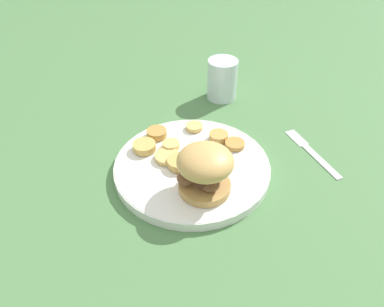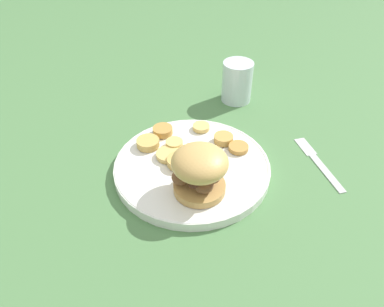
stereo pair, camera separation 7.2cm
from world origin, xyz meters
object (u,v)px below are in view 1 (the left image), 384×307
sandwich (205,169)px  drinking_glass (222,79)px  dinner_plate (192,167)px  fork (312,152)px

sandwich → drinking_glass: sandwich is taller
drinking_glass → sandwich: bearing=7.9°
dinner_plate → sandwich: (0.06, 0.04, 0.06)m
dinner_plate → drinking_glass: drinking_glass is taller
sandwich → fork: (-0.19, 0.19, -0.07)m
fork → dinner_plate: bearing=-60.7°
sandwich → dinner_plate: bearing=-145.9°
drinking_glass → dinner_plate: bearing=1.5°
sandwich → drinking_glass: (-0.36, -0.05, -0.02)m
sandwich → fork: bearing=135.6°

